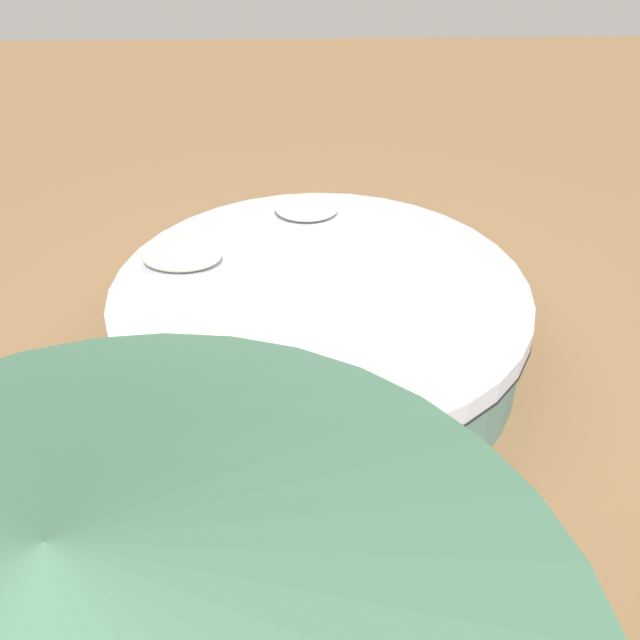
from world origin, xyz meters
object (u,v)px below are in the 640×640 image
Objects in this scene: throw_pillow_1 at (182,255)px; patio_umbrella at (67,613)px; round_bed at (320,327)px; throw_pillow_2 at (216,351)px; throw_pillow_0 at (307,207)px.

throw_pillow_1 is 0.22× the size of patio_umbrella.
round_bed is 3.65m from patio_umbrella.
patio_umbrella is (-0.01, 2.43, 1.23)m from throw_pillow_2.
throw_pillow_2 is (0.52, 1.75, 0.02)m from throw_pillow_0.
throw_pillow_2 is 0.17× the size of patio_umbrella.
round_bed is at bearing -100.48° from patio_umbrella.
throw_pillow_0 is 0.89× the size of throw_pillow_1.
patio_umbrella reaches higher than throw_pillow_2.
throw_pillow_2 reaches higher than throw_pillow_1.
round_bed is 1.05m from throw_pillow_0.
round_bed is 5.06× the size of throw_pillow_1.
throw_pillow_2 is (0.60, 0.78, 0.42)m from round_bed.
throw_pillow_1 is at bearing -72.94° from throw_pillow_2.
throw_pillow_0 is 1.19× the size of throw_pillow_2.
throw_pillow_0 reaches higher than round_bed.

